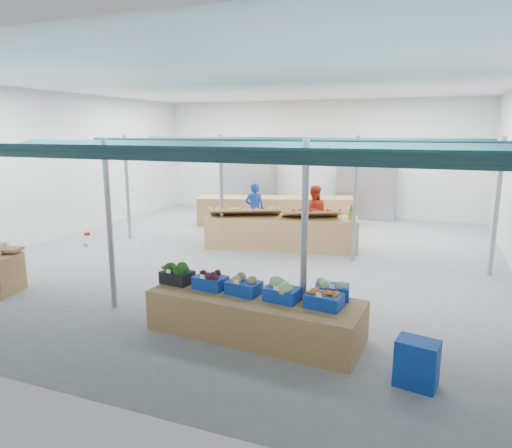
# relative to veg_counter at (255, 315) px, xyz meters

# --- Properties ---
(floor) EXTENTS (13.00, 13.00, 0.00)m
(floor) POSITION_rel_veg_counter_xyz_m (-1.78, 4.16, -0.32)
(floor) COLOR slate
(floor) RESTS_ON ground
(hall) EXTENTS (13.00, 13.00, 13.00)m
(hall) POSITION_rel_veg_counter_xyz_m (-1.78, 5.59, 2.33)
(hall) COLOR silver
(hall) RESTS_ON ground
(pole_grid) EXTENTS (10.00, 4.60, 3.00)m
(pole_grid) POSITION_rel_veg_counter_xyz_m (-1.03, 2.41, 1.49)
(pole_grid) COLOR gray
(pole_grid) RESTS_ON floor
(awnings) EXTENTS (9.50, 7.08, 0.30)m
(awnings) POSITION_rel_veg_counter_xyz_m (-1.03, 2.41, 2.46)
(awnings) COLOR black
(awnings) RESTS_ON pole_grid
(back_shelving_left) EXTENTS (2.00, 0.50, 2.00)m
(back_shelving_left) POSITION_rel_veg_counter_xyz_m (-4.28, 10.16, 0.68)
(back_shelving_left) COLOR #B23F33
(back_shelving_left) RESTS_ON floor
(back_shelving_right) EXTENTS (2.00, 0.50, 2.00)m
(back_shelving_right) POSITION_rel_veg_counter_xyz_m (0.22, 10.16, 0.68)
(back_shelving_right) COLOR #B23F33
(back_shelving_right) RESTS_ON floor
(veg_counter) EXTENTS (3.35, 1.31, 0.64)m
(veg_counter) POSITION_rel_veg_counter_xyz_m (0.00, 0.00, 0.00)
(veg_counter) COLOR olive
(veg_counter) RESTS_ON floor
(fruit_counter) EXTENTS (4.11, 1.77, 0.86)m
(fruit_counter) POSITION_rel_veg_counter_xyz_m (-1.28, 5.20, 0.11)
(fruit_counter) COLOR olive
(fruit_counter) RESTS_ON floor
(far_counter) EXTENTS (5.22, 2.64, 0.93)m
(far_counter) POSITION_rel_veg_counter_xyz_m (-2.44, 8.11, 0.14)
(far_counter) COLOR olive
(far_counter) RESTS_ON floor
(crate_stack) EXTENTS (0.55, 0.43, 0.60)m
(crate_stack) POSITION_rel_veg_counter_xyz_m (2.40, -0.61, -0.02)
(crate_stack) COLOR #0E3497
(crate_stack) RESTS_ON floor
(vendor_left) EXTENTS (0.65, 0.50, 1.60)m
(vendor_left) POSITION_rel_veg_counter_xyz_m (-2.48, 6.30, 0.48)
(vendor_left) COLOR #18389E
(vendor_left) RESTS_ON floor
(vendor_right) EXTENTS (0.89, 0.76, 1.60)m
(vendor_right) POSITION_rel_veg_counter_xyz_m (-0.68, 6.30, 0.48)
(vendor_right) COLOR #AE2A15
(vendor_right) RESTS_ON floor
(crate_broccoli) EXTENTS (0.54, 0.43, 0.35)m
(crate_broccoli) POSITION_rel_veg_counter_xyz_m (-1.41, 0.09, 0.48)
(crate_broccoli) COLOR black
(crate_broccoli) RESTS_ON veg_counter
(crate_beets) EXTENTS (0.54, 0.43, 0.29)m
(crate_beets) POSITION_rel_veg_counter_xyz_m (-0.77, 0.05, 0.45)
(crate_beets) COLOR #0E3497
(crate_beets) RESTS_ON veg_counter
(crate_celeriac) EXTENTS (0.54, 0.43, 0.31)m
(crate_celeriac) POSITION_rel_veg_counter_xyz_m (-0.18, 0.01, 0.46)
(crate_celeriac) COLOR #0E3497
(crate_celeriac) RESTS_ON veg_counter
(crate_cabbage) EXTENTS (0.54, 0.43, 0.35)m
(crate_cabbage) POSITION_rel_veg_counter_xyz_m (0.46, -0.03, 0.48)
(crate_cabbage) COLOR #0E3497
(crate_cabbage) RESTS_ON veg_counter
(crate_carrots) EXTENTS (0.54, 0.43, 0.29)m
(crate_carrots) POSITION_rel_veg_counter_xyz_m (1.09, -0.07, 0.43)
(crate_carrots) COLOR #0E3497
(crate_carrots) RESTS_ON veg_counter
(sparrow) EXTENTS (0.12, 0.09, 0.11)m
(sparrow) POSITION_rel_veg_counter_xyz_m (-1.57, -0.01, 0.57)
(sparrow) COLOR brown
(sparrow) RESTS_ON crate_broccoli
(pole_ribbon) EXTENTS (0.12, 0.12, 0.28)m
(pole_ribbon) POSITION_rel_veg_counter_xyz_m (-3.92, 0.85, 0.76)
(pole_ribbon) COLOR red
(pole_ribbon) RESTS_ON pole_grid
(apple_heap_yellow) EXTENTS (2.02, 1.42, 0.27)m
(apple_heap_yellow) POSITION_rel_veg_counter_xyz_m (-2.19, 4.90, 0.70)
(apple_heap_yellow) COLOR #997247
(apple_heap_yellow) RESTS_ON fruit_counter
(apple_heap_red) EXTENTS (1.66, 1.26, 0.27)m
(apple_heap_red) POSITION_rel_veg_counter_xyz_m (-0.47, 5.27, 0.70)
(apple_heap_red) COLOR #997247
(apple_heap_red) RESTS_ON fruit_counter
(pineapple) EXTENTS (0.14, 0.14, 0.39)m
(pineapple) POSITION_rel_veg_counter_xyz_m (0.51, 5.49, 0.72)
(pineapple) COLOR #8C6019
(pineapple) RESTS_ON fruit_counter
(crate_extra) EXTENTS (0.55, 0.44, 0.32)m
(crate_extra) POSITION_rel_veg_counter_xyz_m (1.12, 0.34, 0.47)
(crate_extra) COLOR #0E3497
(crate_extra) RESTS_ON veg_counter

